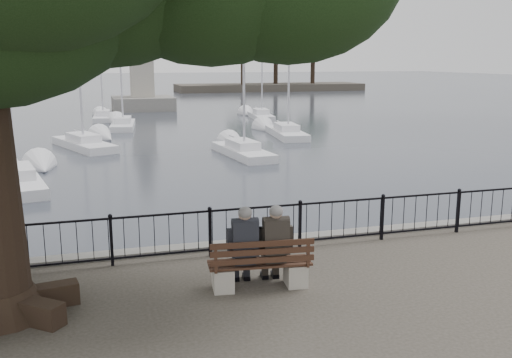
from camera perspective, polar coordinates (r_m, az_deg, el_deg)
name	(u,v)px	position (r m, az deg, el deg)	size (l,w,h in m)	color
harbor	(250,266)	(12.98, -0.63, -8.66)	(260.00, 260.00, 1.20)	slate
railing	(256,227)	(12.19, 0.00, -4.79)	(22.06, 0.06, 1.00)	black
bench	(260,270)	(10.37, 0.42, -9.13)	(1.90, 0.75, 0.98)	#9B9589
person_left	(244,250)	(10.30, -1.22, -7.08)	(0.48, 0.80, 1.55)	black
person_right	(274,248)	(10.39, 1.82, -6.90)	(0.48, 0.80, 1.55)	black
lion_monument	(142,88)	(58.94, -11.30, 8.94)	(5.95, 5.95, 8.79)	slate
sailboat_a	(17,179)	(24.86, -22.78, -0.03)	(2.80, 6.18, 10.94)	white
sailboat_b	(84,142)	(34.32, -16.86, 3.53)	(3.75, 6.26, 12.53)	white
sailboat_c	(243,150)	(30.30, -1.34, 2.90)	(2.22, 5.90, 10.58)	white
sailboat_d	(286,132)	(37.96, 3.07, 4.74)	(2.29, 6.20, 11.19)	white
sailboat_f	(123,124)	(43.60, -13.16, 5.38)	(2.22, 5.88, 10.87)	white
sailboat_g	(261,115)	(49.47, 0.49, 6.44)	(2.17, 5.65, 10.87)	white
sailboat_h	(103,116)	(49.96, -15.04, 6.13)	(1.82, 5.47, 12.26)	white
far_shore	(274,65)	(92.75, 1.82, 11.28)	(30.00, 8.60, 9.18)	#353029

